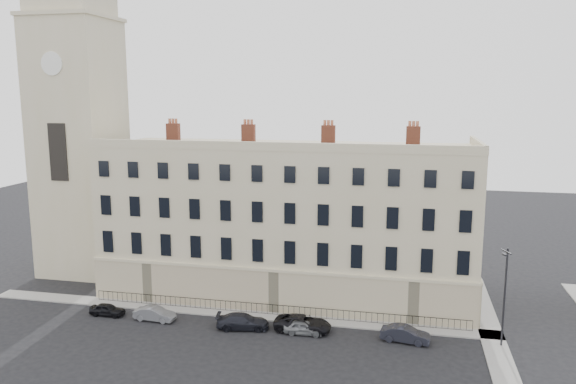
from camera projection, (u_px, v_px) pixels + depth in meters
name	position (u px, v px, depth m)	size (l,w,h in m)	color
ground	(329.00, 347.00, 44.87)	(160.00, 160.00, 0.00)	black
terrace	(288.00, 220.00, 56.33)	(36.22, 12.22, 17.00)	#C6BA93
church_tower	(77.00, 106.00, 61.33)	(8.00, 8.13, 44.00)	#C6BA93
pavement_terrace	(229.00, 313.00, 51.75)	(48.00, 2.00, 0.12)	gray
pavement_east_return	(487.00, 321.00, 49.86)	(2.00, 24.00, 0.12)	gray
railings	(273.00, 310.00, 51.22)	(35.00, 0.04, 0.96)	black
car_a	(107.00, 310.00, 51.23)	(1.30, 3.24, 1.10)	black
car_b	(155.00, 314.00, 50.08)	(1.30, 3.74, 1.23)	slate
car_c	(243.00, 321.00, 48.31)	(1.85, 4.54, 1.32)	black
car_d	(303.00, 324.00, 47.80)	(2.25, 4.88, 1.36)	black
car_e	(304.00, 327.00, 47.24)	(1.38, 3.43, 1.17)	slate
car_f	(405.00, 334.00, 45.75)	(1.39, 3.99, 1.31)	#20212B
streetlamp	(505.00, 293.00, 44.13)	(0.72, 1.70, 8.17)	#29292D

